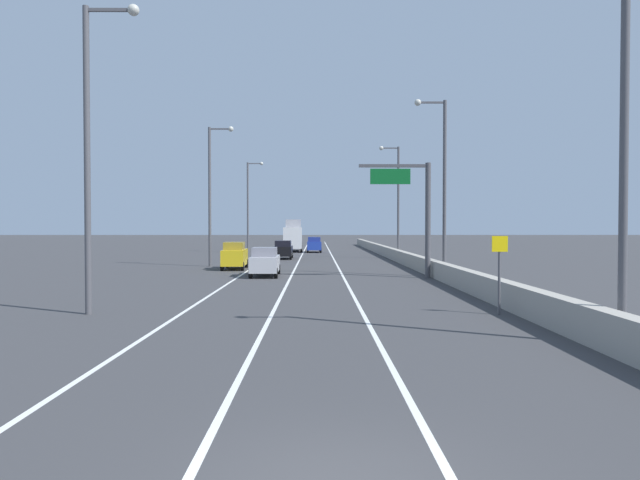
{
  "coord_description": "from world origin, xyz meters",
  "views": [
    {
      "loc": [
        -0.29,
        -7.36,
        3.36
      ],
      "look_at": [
        0.05,
        47.45,
        2.08
      ],
      "focal_mm": 32.48,
      "sensor_mm": 36.0,
      "label": 1
    }
  ],
  "objects": [
    {
      "name": "jersey_barrier_right",
      "position": [
        7.56,
        40.0,
        0.55
      ],
      "size": [
        0.6,
        120.0,
        1.1
      ],
      "primitive_type": "cube",
      "color": "#9E998E",
      "rests_on": "ground_plane"
    },
    {
      "name": "lamp_post_right_third",
      "position": [
        8.07,
        53.18,
        6.66
      ],
      "size": [
        2.14,
        0.44,
        11.77
      ],
      "color": "#4C4C51",
      "rests_on": "ground_plane"
    },
    {
      "name": "car_yellow_3",
      "position": [
        -6.73,
        38.11,
        1.06
      ],
      "size": [
        1.9,
        4.43,
        2.14
      ],
      "color": "gold",
      "rests_on": "ground_plane"
    },
    {
      "name": "lamp_post_left_near",
      "position": [
        -8.8,
        14.74,
        6.66
      ],
      "size": [
        2.14,
        0.44,
        11.77
      ],
      "color": "#4C4C51",
      "rests_on": "ground_plane"
    },
    {
      "name": "lane_stripe_right",
      "position": [
        1.5,
        55.0,
        0.0
      ],
      "size": [
        0.16,
        130.0,
        0.0
      ],
      "primitive_type": "cube",
      "color": "silver",
      "rests_on": "ground_plane"
    },
    {
      "name": "ground_plane",
      "position": [
        0.0,
        64.0,
        0.0
      ],
      "size": [
        320.0,
        320.0,
        0.0
      ],
      "primitive_type": "plane",
      "color": "#38383A"
    },
    {
      "name": "overhead_sign_gantry",
      "position": [
        6.22,
        30.18,
        4.73
      ],
      "size": [
        4.68,
        0.36,
        7.5
      ],
      "color": "#47474C",
      "rests_on": "ground_plane"
    },
    {
      "name": "lane_stripe_center",
      "position": [
        -2.0,
        55.0,
        0.0
      ],
      "size": [
        0.16,
        130.0,
        0.0
      ],
      "primitive_type": "cube",
      "color": "silver",
      "rests_on": "ground_plane"
    },
    {
      "name": "lane_stripe_left",
      "position": [
        -5.5,
        55.0,
        0.0
      ],
      "size": [
        0.16,
        130.0,
        0.0
      ],
      "primitive_type": "cube",
      "color": "silver",
      "rests_on": "ground_plane"
    },
    {
      "name": "lamp_post_left_mid",
      "position": [
        -9.05,
        41.4,
        6.66
      ],
      "size": [
        2.14,
        0.44,
        11.77
      ],
      "color": "#4C4C51",
      "rests_on": "ground_plane"
    },
    {
      "name": "car_silver_0",
      "position": [
        -3.76,
        31.63,
        0.98
      ],
      "size": [
        1.94,
        4.49,
        1.96
      ],
      "color": "#B7B7BC",
      "rests_on": "ground_plane"
    },
    {
      "name": "lamp_post_right_second",
      "position": [
        7.98,
        30.96,
        6.66
      ],
      "size": [
        2.14,
        0.44,
        11.77
      ],
      "color": "#4C4C51",
      "rests_on": "ground_plane"
    },
    {
      "name": "car_black_2",
      "position": [
        -3.73,
        52.58,
        0.95
      ],
      "size": [
        1.89,
        4.45,
        1.91
      ],
      "color": "black",
      "rests_on": "ground_plane"
    },
    {
      "name": "lamp_post_right_near",
      "position": [
        8.06,
        8.74,
        6.66
      ],
      "size": [
        2.14,
        0.44,
        11.77
      ],
      "color": "#4C4C51",
      "rests_on": "ground_plane"
    },
    {
      "name": "speed_advisory_sign",
      "position": [
        6.66,
        14.52,
        1.76
      ],
      "size": [
        0.6,
        0.11,
        3.0
      ],
      "color": "#4C4C51",
      "rests_on": "ground_plane"
    },
    {
      "name": "lamp_post_left_far",
      "position": [
        -9.01,
        68.06,
        6.66
      ],
      "size": [
        2.14,
        0.44,
        11.77
      ],
      "color": "#4C4C51",
      "rests_on": "ground_plane"
    },
    {
      "name": "car_blue_1",
      "position": [
        -0.6,
        67.9,
        0.99
      ],
      "size": [
        1.95,
        4.23,
        2.0
      ],
      "color": "#1E389E",
      "rests_on": "ground_plane"
    },
    {
      "name": "box_truck",
      "position": [
        -3.46,
        71.3,
        1.99
      ],
      "size": [
        2.68,
        9.6,
        4.34
      ],
      "color": "silver",
      "rests_on": "ground_plane"
    }
  ]
}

